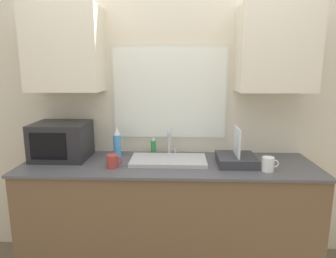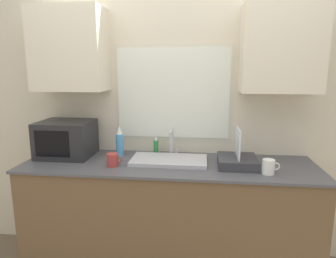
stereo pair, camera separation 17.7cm
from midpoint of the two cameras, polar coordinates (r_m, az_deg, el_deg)
countertop at (r=2.56m, az=-1.99°, el=-16.45°), size 2.30×0.67×0.93m
wall_back at (r=2.58m, az=-1.64°, el=5.79°), size 6.00×0.38×2.60m
sink_basin at (r=2.39m, az=-2.08°, el=-6.00°), size 0.60×0.32×0.03m
faucet at (r=2.52m, az=-1.71°, el=-2.19°), size 0.08×0.15×0.24m
microwave at (r=2.64m, az=-21.44°, el=-2.10°), size 0.43×0.37×0.30m
dish_rack at (r=2.37m, az=10.81°, el=-5.54°), size 0.29×0.31×0.29m
spray_bottle at (r=2.53m, az=-11.65°, el=-2.63°), size 0.06×0.06×0.26m
soap_bottle at (r=2.60m, az=-4.75°, el=-3.47°), size 0.04×0.04×0.14m
mug_near_sink at (r=2.31m, az=-12.70°, el=-6.02°), size 0.12×0.09×0.10m
mug_by_rack at (r=2.27m, az=16.44°, el=-6.47°), size 0.12×0.09×0.10m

